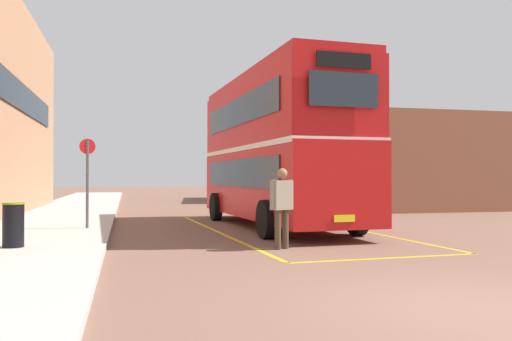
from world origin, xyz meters
The scene contains 9 objects.
ground_plane centered at (0.00, 14.40, 0.00)m, with size 135.60×135.60×0.00m, color brown.
sidewalk_left centered at (-6.50, 16.80, 0.07)m, with size 4.00×57.60×0.14m, color #B2ADA3.
depot_building_right centered at (9.76, 21.49, 2.29)m, with size 8.59×12.48×4.57m.
double_decker_bus centered at (0.52, 10.65, 2.51)m, with size 3.24×9.79×4.75m.
single_deck_bus centered at (3.42, 29.78, 1.64)m, with size 3.56×9.98×3.02m.
pedestrian_boarding centered at (-0.76, 5.66, 1.04)m, with size 0.55×0.42×1.77m.
litter_bin centered at (-6.34, 6.23, 0.60)m, with size 0.44×0.44×0.92m.
bus_stop_sign centered at (-5.16, 10.18, 1.67)m, with size 0.44×0.11×2.53m.
bay_marking_yellow centered at (0.57, 8.80, 0.00)m, with size 4.86×11.89×0.01m.
Camera 1 is at (-4.08, -5.60, 1.59)m, focal length 37.44 mm.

